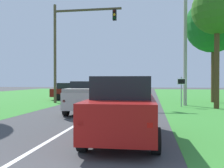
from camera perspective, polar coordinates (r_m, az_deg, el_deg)
ground_plane at (r=13.69m, az=-4.95°, el=-7.50°), size 120.00×120.00×0.00m
red_suv_near at (r=8.23m, az=2.70°, el=-5.37°), size 2.35×4.90×2.10m
pickup_truck_lead at (r=15.08m, az=-5.29°, el=-2.92°), size 2.57×5.38×1.94m
traffic_light at (r=22.20m, az=-9.84°, el=10.17°), size 6.11×0.40×8.76m
keep_moving_sign at (r=19.16m, az=15.92°, el=-0.80°), size 0.60×0.09×2.27m
oak_tree_right at (r=24.65m, az=22.63°, el=12.64°), size 5.06×5.06×9.63m
crossing_suv_far at (r=25.14m, az=-8.76°, el=-1.65°), size 4.73×2.10×1.75m
utility_pole_right at (r=20.53m, az=16.76°, el=9.12°), size 0.28×0.28×9.93m
extra_tree_1 at (r=19.38m, az=23.35°, el=15.60°), size 3.50×3.50×8.77m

